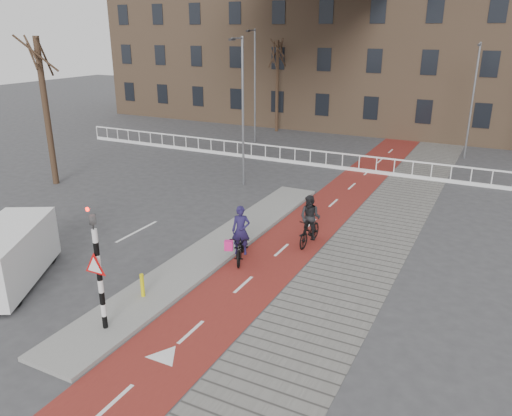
% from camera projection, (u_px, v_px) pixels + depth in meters
% --- Properties ---
extents(ground, '(120.00, 120.00, 0.00)m').
position_uv_depth(ground, '(168.00, 302.00, 15.02)').
color(ground, '#38383A').
rests_on(ground, ground).
extents(bike_lane, '(2.50, 60.00, 0.01)m').
position_uv_depth(bike_lane, '(326.00, 209.00, 22.77)').
color(bike_lane, maroon).
rests_on(bike_lane, ground).
extents(sidewalk, '(3.00, 60.00, 0.01)m').
position_uv_depth(sidewalk, '(388.00, 219.00, 21.57)').
color(sidewalk, slate).
rests_on(sidewalk, ground).
extents(curb_island, '(1.80, 16.00, 0.12)m').
position_uv_depth(curb_island, '(217.00, 248.00, 18.65)').
color(curb_island, gray).
rests_on(curb_island, ground).
extents(traffic_signal, '(0.80, 0.80, 3.68)m').
position_uv_depth(traffic_signal, '(98.00, 266.00, 12.91)').
color(traffic_signal, black).
rests_on(traffic_signal, curb_island).
extents(bollard, '(0.12, 0.12, 0.73)m').
position_uv_depth(bollard, '(142.00, 285.00, 15.02)').
color(bollard, yellow).
rests_on(bollard, curb_island).
extents(cyclist_near, '(1.35, 2.04, 2.00)m').
position_uv_depth(cyclist_near, '(241.00, 242.00, 17.58)').
color(cyclist_near, black).
rests_on(cyclist_near, bike_lane).
extents(cyclist_far, '(0.85, 1.83, 1.94)m').
position_uv_depth(cyclist_far, '(310.00, 225.00, 18.80)').
color(cyclist_far, black).
rests_on(cyclist_far, bike_lane).
extents(van, '(3.58, 4.60, 1.85)m').
position_uv_depth(van, '(7.00, 256.00, 15.84)').
color(van, white).
rests_on(van, ground).
extents(railing, '(28.00, 0.10, 0.99)m').
position_uv_depth(railing, '(265.00, 155.00, 31.31)').
color(railing, silver).
rests_on(railing, ground).
extents(townhouse_row, '(46.00, 10.00, 15.90)m').
position_uv_depth(townhouse_row, '(369.00, 29.00, 40.51)').
color(townhouse_row, '#7F6047').
rests_on(townhouse_row, ground).
extents(tree_left, '(0.31, 0.31, 7.47)m').
position_uv_depth(tree_left, '(46.00, 113.00, 25.40)').
color(tree_left, '#312115').
rests_on(tree_left, ground).
extents(tree_mid, '(0.26, 0.26, 7.00)m').
position_uv_depth(tree_mid, '(277.00, 87.00, 39.21)').
color(tree_mid, '#312115').
rests_on(tree_mid, ground).
extents(streetlight_near, '(0.12, 0.12, 7.46)m').
position_uv_depth(streetlight_near, '(243.00, 114.00, 25.14)').
color(streetlight_near, slate).
rests_on(streetlight_near, ground).
extents(streetlight_left, '(0.12, 0.12, 7.81)m').
position_uv_depth(streetlight_left, '(255.00, 87.00, 35.24)').
color(streetlight_left, slate).
rests_on(streetlight_left, ground).
extents(streetlight_right, '(0.12, 0.12, 7.06)m').
position_uv_depth(streetlight_right, '(472.00, 102.00, 30.71)').
color(streetlight_right, slate).
rests_on(streetlight_right, ground).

